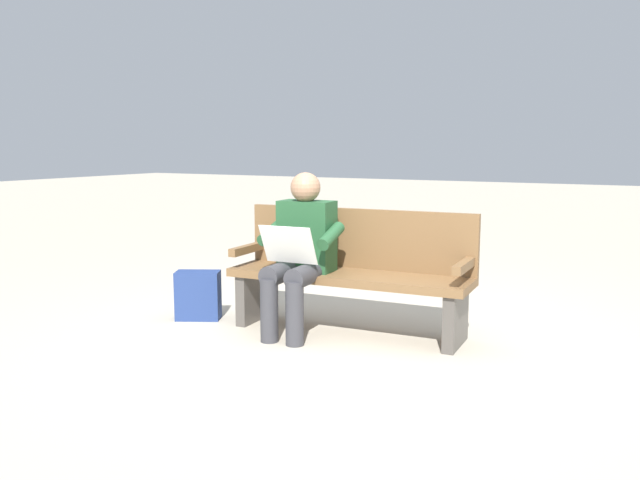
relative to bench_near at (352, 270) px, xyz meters
The scene contains 4 objects.
ground_plane 0.46m from the bench_near, 93.57° to the left, with size 40.00×40.00×0.00m, color #B7AD99.
bench_near is the anchor object (origin of this frame).
person_seated 0.43m from the bench_near, 40.23° to the left, with size 0.59×0.59×1.18m.
backpack 1.28m from the bench_near, 13.46° to the left, with size 0.39×0.33×0.38m.
Camera 1 is at (-2.10, 4.31, 1.39)m, focal length 37.44 mm.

